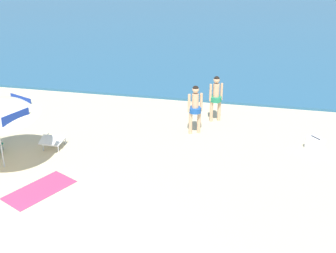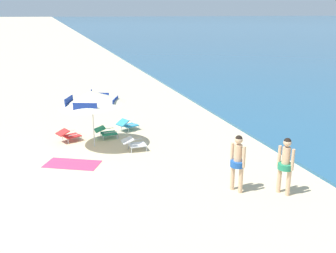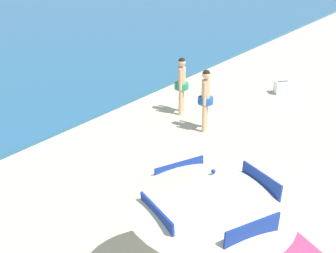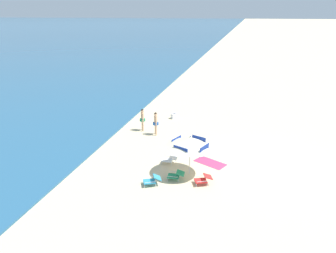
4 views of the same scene
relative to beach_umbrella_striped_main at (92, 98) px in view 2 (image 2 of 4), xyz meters
The scene contains 8 objects.
beach_umbrella_striped_main is the anchor object (origin of this frame).
lounge_chair_under_umbrella 2.02m from the beach_umbrella_striped_main, 135.18° to the right, with size 0.82×1.00×0.51m.
lounge_chair_beside_umbrella 2.77m from the beach_umbrella_striped_main, 135.09° to the left, with size 0.86×1.02×0.52m.
lounge_chair_facing_sea 2.25m from the beach_umbrella_striped_main, 56.51° to the left, with size 0.60×0.88×0.50m.
lounge_chair_spare_folded 1.87m from the beach_umbrella_striped_main, 145.95° to the left, with size 0.63×0.91×0.50m.
person_standing_near_shore 6.08m from the beach_umbrella_striped_main, 34.10° to the left, with size 0.46×0.41×1.66m.
person_standing_beside 7.21m from the beach_umbrella_striped_main, 39.41° to the left, with size 0.45×0.40×1.64m.
beach_towel 2.59m from the beach_umbrella_striped_main, 31.04° to the right, with size 0.90×1.80×0.01m, color #DB3866.
Camera 2 is at (11.57, 2.37, 4.88)m, focal length 40.74 mm.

